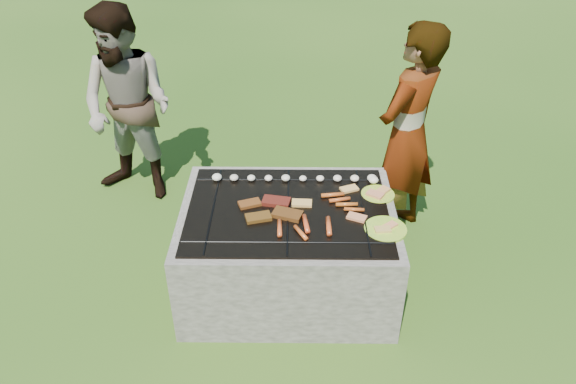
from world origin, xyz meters
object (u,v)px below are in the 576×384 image
plate_near (385,229)px  bystander (128,107)px  fire_pit (288,251)px  plate_far (378,194)px  cook (407,135)px

plate_near → bystander: size_ratio=0.19×
fire_pit → plate_near: bearing=-18.7°
plate_near → fire_pit: bearing=161.3°
plate_near → bystander: bearing=144.2°
fire_pit → bystander: (-1.21, 1.08, 0.48)m
plate_far → plate_near: 0.36m
cook → bystander: 2.06m
plate_far → bystander: bearing=152.6°
plate_far → cook: cook is taller
plate_near → cook: bearing=73.7°
cook → bystander: cook is taller
plate_far → bystander: bystander is taller
cook → plate_far: bearing=14.5°
plate_near → cook: size_ratio=0.19×
fire_pit → cook: 1.13m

